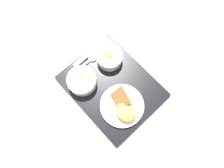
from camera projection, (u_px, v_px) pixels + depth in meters
ground_plane at (112, 87)px, 0.91m from camera, size 4.00×4.00×0.00m
serving_tray at (112, 86)px, 0.90m from camera, size 0.44×0.36×0.02m
bowl_salad at (109, 57)px, 0.89m from camera, size 0.12×0.12×0.06m
bowl_soup at (82, 81)px, 0.86m from camera, size 0.13×0.13×0.06m
plate_main at (123, 107)px, 0.85m from camera, size 0.19×0.19×0.07m
knife at (83, 59)px, 0.92m from camera, size 0.03×0.18×0.02m
spoon at (88, 61)px, 0.92m from camera, size 0.04×0.16×0.01m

